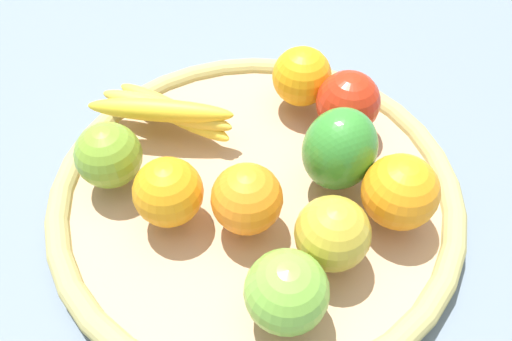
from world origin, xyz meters
The scene contains 12 objects.
ground_plane centered at (0.00, 0.00, 0.00)m, with size 2.40×2.40×0.00m, color slate.
basket centered at (0.00, 0.00, 0.02)m, with size 0.47×0.47×0.03m.
apple_3 centered at (-0.05, 0.15, 0.07)m, with size 0.08×0.08×0.08m, color #76B33E.
apple_1 centered at (-0.09, 0.08, 0.07)m, with size 0.07×0.07×0.07m, color gold.
banana_bunch centered at (0.12, -0.07, 0.06)m, with size 0.18×0.10×0.05m.
bell_pepper centered at (-0.09, -0.02, 0.08)m, with size 0.08×0.08×0.10m, color #368931.
orange_3 centered at (0.00, 0.05, 0.07)m, with size 0.07×0.07×0.07m, color orange.
orange_0 centered at (0.08, 0.06, 0.07)m, with size 0.07×0.07×0.07m, color orange.
orange_1 centered at (-0.15, 0.02, 0.07)m, with size 0.08×0.08×0.08m, color orange.
apple_0 centered at (-0.09, -0.11, 0.07)m, with size 0.08×0.08×0.08m, color red.
apple_2 centered at (0.16, 0.02, 0.07)m, with size 0.07×0.07×0.07m, color olive.
orange_2 centered at (-0.03, -0.15, 0.07)m, with size 0.07×0.07×0.07m, color orange.
Camera 1 is at (-0.06, 0.35, 0.48)m, focal length 35.64 mm.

